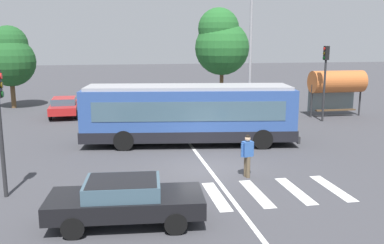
% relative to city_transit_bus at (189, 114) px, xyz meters
% --- Properties ---
extents(ground_plane, '(160.00, 160.00, 0.00)m').
position_rel_city_transit_bus_xyz_m(ground_plane, '(0.07, -4.26, -1.59)').
color(ground_plane, '#3D3D42').
extents(city_transit_bus, '(11.19, 4.12, 3.06)m').
position_rel_city_transit_bus_xyz_m(city_transit_bus, '(0.00, 0.00, 0.00)').
color(city_transit_bus, black).
rests_on(city_transit_bus, ground_plane).
extents(pedestrian_crossing_street, '(0.57, 0.35, 1.72)m').
position_rel_city_transit_bus_xyz_m(pedestrian_crossing_street, '(1.29, -5.73, -0.62)').
color(pedestrian_crossing_street, brown).
rests_on(pedestrian_crossing_street, ground_plane).
extents(foreground_sedan, '(4.64, 2.20, 1.35)m').
position_rel_city_transit_bus_xyz_m(foreground_sedan, '(-3.56, -9.16, -0.82)').
color(foreground_sedan, black).
rests_on(foreground_sedan, ground_plane).
extents(parked_car_red, '(1.98, 4.55, 1.35)m').
position_rel_city_transit_bus_xyz_m(parked_car_red, '(-7.24, 9.65, -0.82)').
color(parked_car_red, black).
rests_on(parked_car_red, ground_plane).
extents(parked_car_teal, '(1.94, 4.53, 1.35)m').
position_rel_city_transit_bus_xyz_m(parked_car_teal, '(-4.47, 9.57, -0.82)').
color(parked_car_teal, black).
rests_on(parked_car_teal, ground_plane).
extents(parked_car_black, '(2.03, 4.58, 1.35)m').
position_rel_city_transit_bus_xyz_m(parked_car_black, '(-1.84, 10.19, -0.82)').
color(parked_car_black, black).
rests_on(parked_car_black, ground_plane).
extents(parked_car_silver, '(2.13, 4.61, 1.35)m').
position_rel_city_transit_bus_xyz_m(parked_car_silver, '(1.06, 9.78, -0.82)').
color(parked_car_silver, black).
rests_on(parked_car_silver, ground_plane).
extents(parked_car_blue, '(2.20, 4.64, 1.35)m').
position_rel_city_transit_bus_xyz_m(parked_car_blue, '(3.58, 10.17, -0.82)').
color(parked_car_blue, black).
rests_on(parked_car_blue, ground_plane).
extents(parked_car_champagne, '(1.91, 4.52, 1.35)m').
position_rel_city_transit_bus_xyz_m(parked_car_champagne, '(6.34, 10.19, -0.82)').
color(parked_car_champagne, black).
rests_on(parked_car_champagne, ground_plane).
extents(traffic_light_far_corner, '(0.33, 0.32, 4.97)m').
position_rel_city_transit_bus_xyz_m(traffic_light_far_corner, '(9.91, 4.49, 1.73)').
color(traffic_light_far_corner, '#28282B').
rests_on(traffic_light_far_corner, ground_plane).
extents(bus_stop_shelter, '(3.85, 1.54, 3.25)m').
position_rel_city_transit_bus_xyz_m(bus_stop_shelter, '(11.72, 6.05, 0.83)').
color(bus_stop_shelter, '#28282B').
rests_on(bus_stop_shelter, ground_plane).
extents(twin_arm_street_lamp, '(5.24, 0.32, 8.61)m').
position_rel_city_transit_bus_xyz_m(twin_arm_street_lamp, '(6.03, 8.27, 3.79)').
color(twin_arm_street_lamp, '#939399').
rests_on(twin_arm_street_lamp, ground_plane).
extents(background_tree_left, '(3.88, 3.88, 6.49)m').
position_rel_city_transit_bus_xyz_m(background_tree_left, '(-11.66, 14.40, 2.48)').
color(background_tree_left, brown).
rests_on(background_tree_left, ground_plane).
extents(background_tree_right, '(5.07, 5.07, 8.31)m').
position_rel_city_transit_bus_xyz_m(background_tree_right, '(6.26, 17.49, 3.57)').
color(background_tree_right, brown).
rests_on(background_tree_right, ground_plane).
extents(crosswalk_painted_stripes, '(7.75, 2.77, 0.01)m').
position_rel_city_transit_bus_xyz_m(crosswalk_painted_stripes, '(0.33, -7.52, -1.58)').
color(crosswalk_painted_stripes, silver).
rests_on(crosswalk_painted_stripes, ground_plane).
extents(lane_center_line, '(0.16, 24.00, 0.01)m').
position_rel_city_transit_bus_xyz_m(lane_center_line, '(0.05, -2.26, -1.58)').
color(lane_center_line, silver).
rests_on(lane_center_line, ground_plane).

